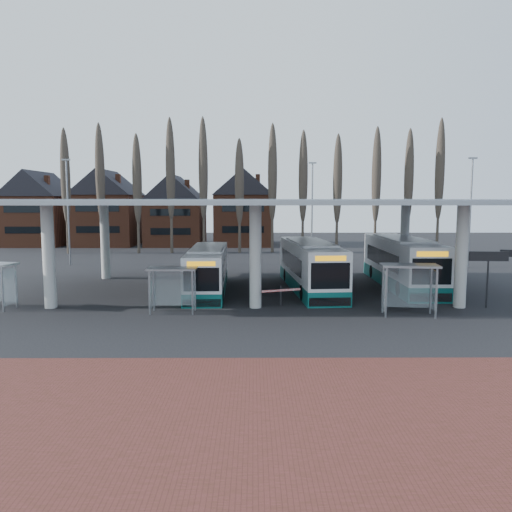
{
  "coord_description": "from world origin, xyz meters",
  "views": [
    {
      "loc": [
        -0.1,
        -26.27,
        6.28
      ],
      "look_at": [
        0.05,
        7.0,
        2.54
      ],
      "focal_mm": 35.0,
      "sensor_mm": 36.0,
      "label": 1
    }
  ],
  "objects_px": {
    "bus_2": "(310,267)",
    "shelter_2": "(409,278)",
    "shelter_1": "(173,280)",
    "bus_1": "(208,270)",
    "bus_3": "(401,263)"
  },
  "relations": [
    {
      "from": "bus_3",
      "to": "shelter_1",
      "type": "relative_size",
      "value": 4.67
    },
    {
      "from": "bus_2",
      "to": "shelter_2",
      "type": "height_order",
      "value": "bus_2"
    },
    {
      "from": "bus_2",
      "to": "shelter_1",
      "type": "bearing_deg",
      "value": -144.04
    },
    {
      "from": "bus_2",
      "to": "shelter_2",
      "type": "distance_m",
      "value": 9.19
    },
    {
      "from": "bus_2",
      "to": "shelter_1",
      "type": "distance_m",
      "value": 11.16
    },
    {
      "from": "shelter_2",
      "to": "bus_2",
      "type": "bearing_deg",
      "value": 125.6
    },
    {
      "from": "bus_2",
      "to": "bus_3",
      "type": "xyz_separation_m",
      "value": [
        6.87,
        1.48,
        0.07
      ]
    },
    {
      "from": "bus_1",
      "to": "shelter_1",
      "type": "bearing_deg",
      "value": -103.15
    },
    {
      "from": "bus_3",
      "to": "bus_2",
      "type": "bearing_deg",
      "value": -167.28
    },
    {
      "from": "bus_1",
      "to": "bus_3",
      "type": "relative_size",
      "value": 0.87
    },
    {
      "from": "bus_3",
      "to": "shelter_1",
      "type": "bearing_deg",
      "value": -149.91
    },
    {
      "from": "shelter_2",
      "to": "bus_1",
      "type": "bearing_deg",
      "value": 154.32
    },
    {
      "from": "bus_1",
      "to": "shelter_2",
      "type": "distance_m",
      "value": 13.73
    },
    {
      "from": "bus_1",
      "to": "bus_2",
      "type": "distance_m",
      "value": 7.18
    },
    {
      "from": "bus_2",
      "to": "shelter_2",
      "type": "bearing_deg",
      "value": -65.23
    }
  ]
}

